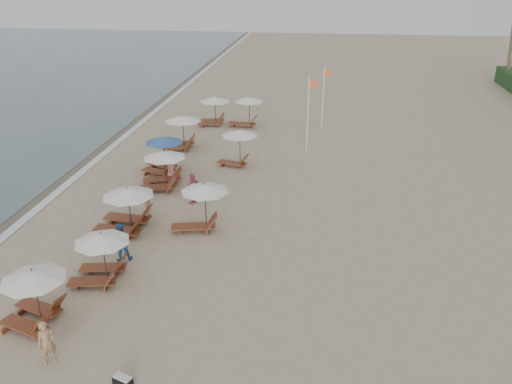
# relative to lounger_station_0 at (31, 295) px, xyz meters

# --- Properties ---
(ground) EXTENTS (160.00, 160.00, 0.00)m
(ground) POSITION_rel_lounger_station_0_xyz_m (6.54, 3.13, -1.11)
(ground) COLOR tan
(ground) RESTS_ON ground
(wet_sand_band) EXTENTS (3.20, 140.00, 0.01)m
(wet_sand_band) POSITION_rel_lounger_station_0_xyz_m (-5.96, 13.13, -1.11)
(wet_sand_band) COLOR #6B5E4C
(wet_sand_band) RESTS_ON ground
(foam_line) EXTENTS (0.50, 140.00, 0.02)m
(foam_line) POSITION_rel_lounger_station_0_xyz_m (-4.66, 13.13, -1.10)
(foam_line) COLOR white
(foam_line) RESTS_ON ground
(lounger_station_0) EXTENTS (2.45, 2.19, 2.09)m
(lounger_station_0) POSITION_rel_lounger_station_0_xyz_m (0.00, 0.00, 0.00)
(lounger_station_0) COLOR brown
(lounger_station_0) RESTS_ON ground
(lounger_station_1) EXTENTS (2.44, 2.13, 2.05)m
(lounger_station_1) POSITION_rel_lounger_station_0_xyz_m (1.17, 2.80, -0.05)
(lounger_station_1) COLOR brown
(lounger_station_1) RESTS_ON ground
(lounger_station_2) EXTENTS (2.82, 2.37, 2.09)m
(lounger_station_2) POSITION_rel_lounger_station_0_xyz_m (0.58, 6.93, -0.10)
(lounger_station_2) COLOR brown
(lounger_station_2) RESTS_ON ground
(lounger_station_3) EXTENTS (2.77, 2.61, 2.13)m
(lounger_station_3) POSITION_rel_lounger_station_0_xyz_m (0.75, 11.91, -0.09)
(lounger_station_3) COLOR brown
(lounger_station_3) RESTS_ON ground
(lounger_station_4) EXTENTS (2.54, 2.33, 2.20)m
(lounger_station_4) POSITION_rel_lounger_station_0_xyz_m (0.08, 14.19, 0.01)
(lounger_station_4) COLOR brown
(lounger_station_4) RESTS_ON ground
(lounger_station_5) EXTENTS (2.60, 2.40, 2.26)m
(lounger_station_5) POSITION_rel_lounger_station_0_xyz_m (0.07, 18.50, 0.13)
(lounger_station_5) COLOR brown
(lounger_station_5) RESTS_ON ground
(lounger_station_6) EXTENTS (2.54, 2.38, 2.16)m
(lounger_station_6) POSITION_rel_lounger_station_0_xyz_m (1.00, 24.31, 0.11)
(lounger_station_6) COLOR brown
(lounger_station_6) RESTS_ON ground
(inland_station_0) EXTENTS (2.77, 2.24, 2.22)m
(inland_station_0) POSITION_rel_lounger_station_0_xyz_m (4.02, 7.40, 0.23)
(inland_station_0) COLOR brown
(inland_station_0) RESTS_ON ground
(inland_station_1) EXTENTS (2.57, 2.24, 2.22)m
(inland_station_1) POSITION_rel_lounger_station_0_xyz_m (4.29, 15.88, 0.35)
(inland_station_1) COLOR brown
(inland_station_1) RESTS_ON ground
(inland_station_2) EXTENTS (2.77, 2.24, 2.22)m
(inland_station_2) POSITION_rel_lounger_station_0_xyz_m (3.55, 24.20, 0.22)
(inland_station_2) COLOR brown
(inland_station_2) RESTS_ON ground
(beachgoer_near) EXTENTS (0.64, 0.64, 1.50)m
(beachgoer_near) POSITION_rel_lounger_station_0_xyz_m (1.43, -1.77, -0.36)
(beachgoer_near) COLOR #9D7955
(beachgoer_near) RESTS_ON ground
(beachgoer_mid_a) EXTENTS (1.00, 0.91, 1.68)m
(beachgoer_mid_a) POSITION_rel_lounger_station_0_xyz_m (1.40, 4.35, -0.28)
(beachgoer_mid_a) COLOR #2E538A
(beachgoer_mid_a) RESTS_ON ground
(beachgoer_mid_b) EXTENTS (0.90, 1.13, 1.53)m
(beachgoer_mid_b) POSITION_rel_lounger_station_0_xyz_m (1.23, 8.41, -0.35)
(beachgoer_mid_b) COLOR brown
(beachgoer_mid_b) RESTS_ON ground
(beachgoer_far_a) EXTENTS (0.79, 1.04, 1.64)m
(beachgoer_far_a) POSITION_rel_lounger_station_0_xyz_m (2.98, 10.19, -0.29)
(beachgoer_far_a) COLOR #B74955
(beachgoer_far_a) RESTS_ON ground
(beachgoer_far_b) EXTENTS (0.66, 0.86, 1.58)m
(beachgoer_far_b) POSITION_rel_lounger_station_0_xyz_m (0.96, 13.12, -0.32)
(beachgoer_far_b) COLOR #B06F60
(beachgoer_far_b) RESTS_ON ground
(duffel_bag) EXTENTS (0.64, 0.47, 0.32)m
(duffel_bag) POSITION_rel_lounger_station_0_xyz_m (4.02, -2.39, -0.95)
(duffel_bag) COLOR black
(duffel_bag) RESTS_ON ground
(flag_pole_near) EXTENTS (0.59, 0.08, 4.79)m
(flag_pole_near) POSITION_rel_lounger_station_0_xyz_m (8.39, 19.26, 1.53)
(flag_pole_near) COLOR silver
(flag_pole_near) RESTS_ON ground
(flag_pole_far) EXTENTS (0.60, 0.08, 4.49)m
(flag_pole_far) POSITION_rel_lounger_station_0_xyz_m (9.28, 24.86, 1.38)
(flag_pole_far) COLOR silver
(flag_pole_far) RESTS_ON ground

